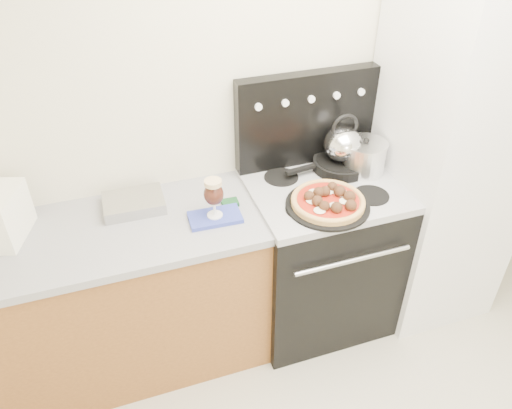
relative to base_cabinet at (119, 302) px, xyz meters
name	(u,v)px	position (x,y,z in m)	size (l,w,h in m)	color
room_shell	(426,248)	(1.02, -0.91, 0.82)	(3.52, 3.01, 2.52)	#B8B098
base_cabinet	(119,302)	(0.00, 0.00, 0.00)	(1.45, 0.60, 0.86)	brown
countertop	(103,234)	(0.00, 0.00, 0.45)	(1.48, 0.63, 0.04)	#98989F
stove_body	(318,257)	(1.10, -0.02, 0.01)	(0.76, 0.65, 0.88)	black
cooktop	(325,190)	(1.10, -0.02, 0.47)	(0.76, 0.65, 0.04)	#ADADB2
backguard	(306,119)	(1.10, 0.25, 0.74)	(0.76, 0.08, 0.50)	black
fridge	(445,161)	(1.80, -0.05, 0.52)	(0.64, 0.68, 1.90)	silver
foil_sheet	(134,203)	(0.16, 0.13, 0.50)	(0.29, 0.21, 0.06)	silver
oven_mitt	(215,217)	(0.51, -0.08, 0.48)	(0.25, 0.14, 0.02)	#3341AD
beer_glass	(214,198)	(0.51, -0.08, 0.59)	(0.09, 0.09, 0.20)	#37170F
pizza_pan	(328,205)	(1.04, -0.18, 0.50)	(0.41, 0.41, 0.01)	black
pizza	(328,200)	(1.04, -0.18, 0.53)	(0.35, 0.35, 0.05)	#C18243
skillet	(341,164)	(1.26, 0.11, 0.52)	(0.30, 0.30, 0.05)	black
tea_kettle	(343,142)	(1.26, 0.11, 0.65)	(0.20, 0.20, 0.22)	silver
stock_pot	(364,158)	(1.36, 0.05, 0.57)	(0.22, 0.22, 0.16)	silver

